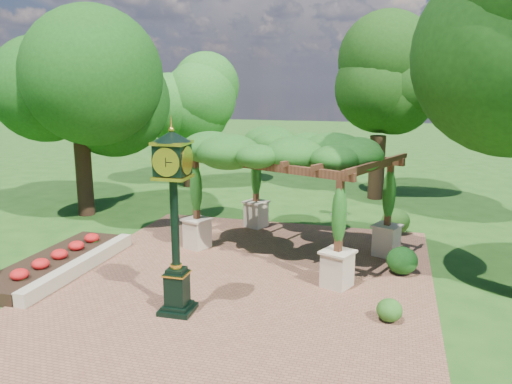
# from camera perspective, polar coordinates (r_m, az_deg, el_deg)

# --- Properties ---
(ground) EXTENTS (120.00, 120.00, 0.00)m
(ground) POSITION_cam_1_polar(r_m,az_deg,el_deg) (12.82, -3.08, -11.99)
(ground) COLOR #1E4714
(ground) RESTS_ON ground
(brick_plaza) EXTENTS (10.00, 12.00, 0.04)m
(brick_plaza) POSITION_cam_1_polar(r_m,az_deg,el_deg) (13.68, -1.72, -10.26)
(brick_plaza) COLOR brown
(brick_plaza) RESTS_ON ground
(border_wall) EXTENTS (0.35, 5.00, 0.40)m
(border_wall) POSITION_cam_1_polar(r_m,az_deg,el_deg) (15.16, -19.33, -7.96)
(border_wall) COLOR #C6B793
(border_wall) RESTS_ON ground
(flower_bed) EXTENTS (1.50, 5.00, 0.36)m
(flower_bed) POSITION_cam_1_polar(r_m,az_deg,el_deg) (15.68, -22.05, -7.58)
(flower_bed) COLOR red
(flower_bed) RESTS_ON ground
(pedestal_clock) EXTENTS (0.87, 0.87, 4.32)m
(pedestal_clock) POSITION_cam_1_polar(r_m,az_deg,el_deg) (11.29, -9.35, -1.61)
(pedestal_clock) COLOR black
(pedestal_clock) RESTS_ON brick_plaza
(pergola) EXTENTS (6.93, 5.71, 3.75)m
(pergola) POSITION_cam_1_polar(r_m,az_deg,el_deg) (15.31, 4.00, 4.05)
(pergola) COLOR beige
(pergola) RESTS_ON brick_plaza
(sundial) EXTENTS (0.66, 0.66, 0.90)m
(sundial) POSITION_cam_1_polar(r_m,az_deg,el_deg) (20.55, 9.51, -1.58)
(sundial) COLOR gray
(sundial) RESTS_ON ground
(shrub_front) EXTENTS (0.59, 0.59, 0.52)m
(shrub_front) POSITION_cam_1_polar(r_m,az_deg,el_deg) (11.87, 15.00, -12.90)
(shrub_front) COLOR #255718
(shrub_front) RESTS_ON brick_plaza
(shrub_mid) EXTENTS (1.12, 1.12, 0.77)m
(shrub_mid) POSITION_cam_1_polar(r_m,az_deg,el_deg) (14.65, 16.36, -7.53)
(shrub_mid) COLOR #154814
(shrub_mid) RESTS_ON brick_plaza
(shrub_back) EXTENTS (1.10, 1.10, 0.89)m
(shrub_back) POSITION_cam_1_polar(r_m,az_deg,el_deg) (18.43, 15.67, -3.21)
(shrub_back) COLOR #33681E
(shrub_back) RESTS_ON brick_plaza
(tree_west_near) EXTENTS (4.61, 4.61, 7.60)m
(tree_west_near) POSITION_cam_1_polar(r_m,az_deg,el_deg) (20.99, -19.74, 11.50)
(tree_west_near) COLOR #362015
(tree_west_near) RESTS_ON ground
(tree_west_far) EXTENTS (3.84, 3.84, 6.40)m
(tree_west_far) POSITION_cam_1_polar(r_m,az_deg,el_deg) (25.83, -7.94, 10.26)
(tree_west_far) COLOR black
(tree_west_far) RESTS_ON ground
(tree_north) EXTENTS (4.13, 4.13, 7.57)m
(tree_north) POSITION_cam_1_polar(r_m,az_deg,el_deg) (23.43, 14.08, 11.74)
(tree_north) COLOR #382316
(tree_north) RESTS_ON ground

